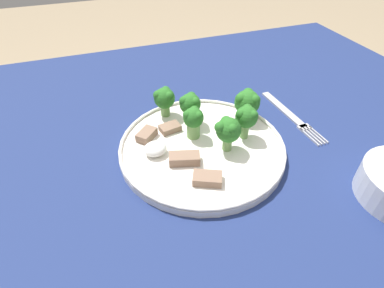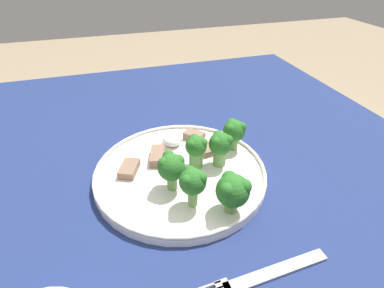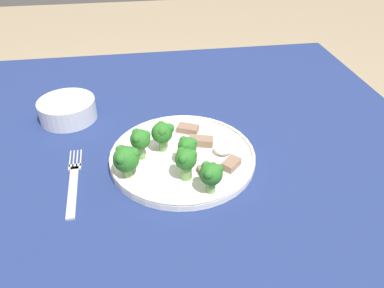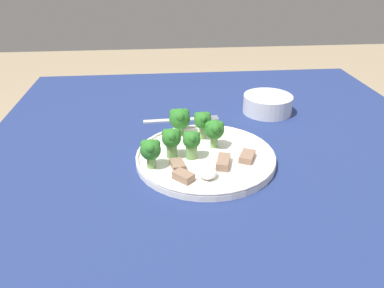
% 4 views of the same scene
% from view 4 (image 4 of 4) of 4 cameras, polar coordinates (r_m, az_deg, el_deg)
% --- Properties ---
extents(table, '(1.14, 1.05, 0.74)m').
position_cam_4_polar(table, '(0.85, 4.32, -6.85)').
color(table, navy).
rests_on(table, ground_plane).
extents(dinner_plate, '(0.28, 0.28, 0.02)m').
position_cam_4_polar(dinner_plate, '(0.76, 2.07, -1.99)').
color(dinner_plate, white).
rests_on(dinner_plate, table).
extents(fork, '(0.03, 0.19, 0.00)m').
position_cam_4_polar(fork, '(0.94, -1.74, 3.70)').
color(fork, '#B2B2B7').
rests_on(fork, table).
extents(cream_bowl, '(0.13, 0.13, 0.05)m').
position_cam_4_polar(cream_bowl, '(1.00, 11.43, 5.95)').
color(cream_bowl, silver).
rests_on(cream_bowl, table).
extents(broccoli_floret_near_rim_left, '(0.04, 0.04, 0.06)m').
position_cam_4_polar(broccoli_floret_near_rim_left, '(0.73, -0.07, 0.35)').
color(broccoli_floret_near_rim_left, '#709E56').
rests_on(broccoli_floret_near_rim_left, dinner_plate).
extents(broccoli_floret_center_left, '(0.04, 0.04, 0.06)m').
position_cam_4_polar(broccoli_floret_center_left, '(0.77, 3.47, 2.13)').
color(broccoli_floret_center_left, '#709E56').
rests_on(broccoli_floret_center_left, dinner_plate).
extents(broccoli_floret_back_left, '(0.05, 0.05, 0.06)m').
position_cam_4_polar(broccoli_floret_back_left, '(0.83, -1.88, 3.91)').
color(broccoli_floret_back_left, '#709E56').
rests_on(broccoli_floret_back_left, dinner_plate).
extents(broccoli_floret_front_left, '(0.04, 0.04, 0.06)m').
position_cam_4_polar(broccoli_floret_front_left, '(0.81, 1.64, 3.58)').
color(broccoli_floret_front_left, '#709E56').
rests_on(broccoli_floret_front_left, dinner_plate).
extents(broccoli_floret_center_back, '(0.04, 0.04, 0.06)m').
position_cam_4_polar(broccoli_floret_center_back, '(0.74, -3.15, 0.73)').
color(broccoli_floret_center_back, '#709E56').
rests_on(broccoli_floret_center_back, dinner_plate).
extents(broccoli_floret_mid_cluster, '(0.04, 0.04, 0.06)m').
position_cam_4_polar(broccoli_floret_mid_cluster, '(0.70, -6.34, -0.91)').
color(broccoli_floret_mid_cluster, '#709E56').
rests_on(broccoli_floret_mid_cluster, dinner_plate).
extents(meat_slice_front_slice, '(0.05, 0.04, 0.02)m').
position_cam_4_polar(meat_slice_front_slice, '(0.72, 4.79, -2.75)').
color(meat_slice_front_slice, '#846651').
rests_on(meat_slice_front_slice, dinner_plate).
extents(meat_slice_middle_slice, '(0.05, 0.04, 0.01)m').
position_cam_4_polar(meat_slice_middle_slice, '(0.75, 8.40, -1.89)').
color(meat_slice_middle_slice, '#846651').
rests_on(meat_slice_middle_slice, dinner_plate).
extents(meat_slice_rear_slice, '(0.04, 0.03, 0.01)m').
position_cam_4_polar(meat_slice_rear_slice, '(0.72, -2.20, -3.17)').
color(meat_slice_rear_slice, '#846651').
rests_on(meat_slice_rear_slice, dinner_plate).
extents(meat_slice_edge_slice, '(0.04, 0.04, 0.01)m').
position_cam_4_polar(meat_slice_edge_slice, '(0.68, -1.33, -4.94)').
color(meat_slice_edge_slice, '#846651').
rests_on(meat_slice_edge_slice, dinner_plate).
extents(sauce_dollop, '(0.04, 0.03, 0.02)m').
position_cam_4_polar(sauce_dollop, '(0.68, 2.40, -4.34)').
color(sauce_dollop, white).
rests_on(sauce_dollop, dinner_plate).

